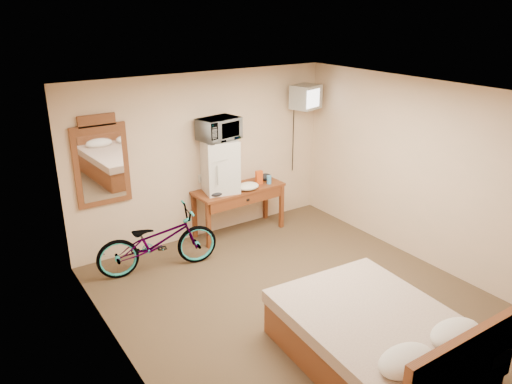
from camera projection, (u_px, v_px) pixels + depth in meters
room at (300, 205)px, 5.67m from camera, size 4.60×4.64×2.50m
desk at (240, 195)px, 7.67m from camera, size 1.44×0.60×0.75m
mini_fridge at (220, 166)px, 7.37m from camera, size 0.57×0.55×0.80m
microwave at (219, 129)px, 7.18m from camera, size 0.64×0.49×0.32m
snack_bag at (259, 177)px, 7.78m from camera, size 0.11×0.07×0.21m
blue_cup at (269, 180)px, 7.80m from camera, size 0.07×0.07×0.13m
cloth_cream at (248, 186)px, 7.55m from camera, size 0.35×0.27×0.11m
cloth_dark_a at (216, 193)px, 7.30m from camera, size 0.23×0.17×0.09m
cloth_dark_b at (265, 177)px, 7.97m from camera, size 0.22×0.18×0.10m
crt_television at (306, 97)px, 7.85m from camera, size 0.51×0.61×0.37m
wall_mirror at (101, 162)px, 6.58m from camera, size 0.73×0.04×1.23m
bicycle at (158, 241)px, 6.66m from camera, size 1.70×0.84×0.85m
bed at (380, 339)px, 4.91m from camera, size 1.59×2.04×0.90m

